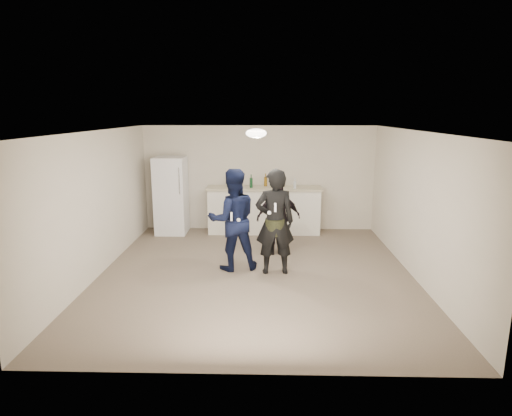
{
  "coord_description": "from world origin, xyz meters",
  "views": [
    {
      "loc": [
        0.19,
        -7.16,
        2.81
      ],
      "look_at": [
        0.0,
        0.2,
        1.15
      ],
      "focal_mm": 30.0,
      "sensor_mm": 36.0,
      "label": 1
    }
  ],
  "objects_px": {
    "fridge": "(171,195)",
    "spectator": "(279,217)",
    "shaker": "(229,184)",
    "woman": "(275,222)",
    "counter": "(264,211)",
    "man": "(233,220)"
  },
  "relations": [
    {
      "from": "man",
      "to": "spectator",
      "type": "xyz_separation_m",
      "value": [
        0.84,
        0.86,
        -0.17
      ]
    },
    {
      "from": "woman",
      "to": "spectator",
      "type": "xyz_separation_m",
      "value": [
        0.09,
        1.05,
        -0.18
      ]
    },
    {
      "from": "fridge",
      "to": "shaker",
      "type": "relative_size",
      "value": 10.59
    },
    {
      "from": "shaker",
      "to": "spectator",
      "type": "xyz_separation_m",
      "value": [
        1.1,
        -1.48,
        -0.42
      ]
    },
    {
      "from": "fridge",
      "to": "shaker",
      "type": "distance_m",
      "value": 1.4
    },
    {
      "from": "man",
      "to": "spectator",
      "type": "bearing_deg",
      "value": -147.94
    },
    {
      "from": "shaker",
      "to": "spectator",
      "type": "relative_size",
      "value": 0.11
    },
    {
      "from": "spectator",
      "to": "shaker",
      "type": "bearing_deg",
      "value": -64.58
    },
    {
      "from": "fridge",
      "to": "man",
      "type": "distance_m",
      "value": 2.86
    },
    {
      "from": "fridge",
      "to": "spectator",
      "type": "distance_m",
      "value": 2.89
    },
    {
      "from": "counter",
      "to": "fridge",
      "type": "xyz_separation_m",
      "value": [
        -2.18,
        -0.07,
        0.38
      ]
    },
    {
      "from": "counter",
      "to": "woman",
      "type": "height_order",
      "value": "woman"
    },
    {
      "from": "woman",
      "to": "spectator",
      "type": "relative_size",
      "value": 1.24
    },
    {
      "from": "fridge",
      "to": "spectator",
      "type": "bearing_deg",
      "value": -31.02
    },
    {
      "from": "fridge",
      "to": "counter",
      "type": "bearing_deg",
      "value": 1.84
    },
    {
      "from": "counter",
      "to": "fridge",
      "type": "relative_size",
      "value": 1.44
    },
    {
      "from": "woman",
      "to": "spectator",
      "type": "height_order",
      "value": "woman"
    },
    {
      "from": "shaker",
      "to": "woman",
      "type": "height_order",
      "value": "woman"
    },
    {
      "from": "shaker",
      "to": "woman",
      "type": "relative_size",
      "value": 0.09
    },
    {
      "from": "man",
      "to": "woman",
      "type": "height_order",
      "value": "woman"
    },
    {
      "from": "shaker",
      "to": "spectator",
      "type": "distance_m",
      "value": 1.89
    },
    {
      "from": "fridge",
      "to": "man",
      "type": "height_order",
      "value": "man"
    }
  ]
}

